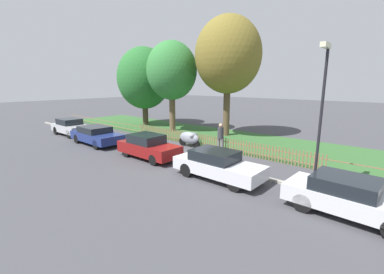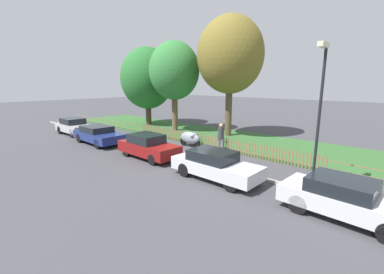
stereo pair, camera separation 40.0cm
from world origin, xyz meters
name	(u,v)px [view 1 (the left image)]	position (x,y,z in m)	size (l,w,h in m)	color
ground_plane	(178,158)	(0.00, 0.00, 0.00)	(120.00, 120.00, 0.00)	#424247
kerb_stone	(179,156)	(0.00, 0.10, 0.06)	(40.19, 0.20, 0.12)	#9E998E
grass_strip	(235,140)	(0.00, 6.39, 0.01)	(40.19, 6.85, 0.01)	#33602D
park_fence	(209,142)	(0.00, 2.98, 0.44)	(40.19, 0.05, 0.89)	olive
parked_car_silver_hatchback	(71,127)	(-11.42, -1.02, 0.71)	(3.91, 1.67, 1.37)	#BCBCC1
parked_car_black_saloon	(96,135)	(-6.77, -1.30, 0.66)	(4.43, 1.87, 1.26)	navy
parked_car_navy_estate	(148,146)	(-1.25, -1.14, 0.69)	(3.95, 1.63, 1.37)	maroon
parked_car_red_compact	(217,164)	(3.68, -1.22, 0.67)	(4.16, 1.64, 1.30)	silver
parked_car_white_van	(349,196)	(8.85, -1.14, 0.67)	(4.03, 1.85, 1.29)	silver
covered_motorcycle	(190,138)	(-1.18, 2.40, 0.63)	(1.80, 0.70, 1.04)	black
tree_nearest_kerb	(144,78)	(-11.04, 6.61, 4.73)	(5.37, 5.37, 7.84)	#473828
tree_behind_motorcycle	(172,71)	(-6.45, 6.01, 5.31)	(4.43, 4.43, 7.89)	brown
tree_mid_park	(228,55)	(-1.55, 7.40, 6.40)	(5.23, 5.23, 9.44)	brown
pedestrian_near_fence	(221,136)	(1.21, 2.59, 1.04)	(0.43, 0.39, 1.85)	slate
street_lamp	(322,101)	(7.34, 0.42, 3.58)	(0.20, 0.79, 5.70)	black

